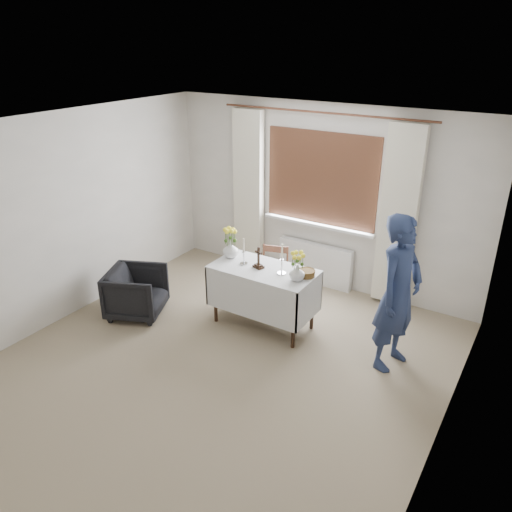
{
  "coord_description": "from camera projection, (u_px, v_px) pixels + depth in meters",
  "views": [
    {
      "loc": [
        2.7,
        -3.45,
        3.28
      ],
      "look_at": [
        -0.01,
        0.86,
        1.0
      ],
      "focal_mm": 35.0,
      "sensor_mm": 36.0,
      "label": 1
    }
  ],
  "objects": [
    {
      "name": "ground",
      "position": [
        214.0,
        370.0,
        5.31
      ],
      "size": [
        5.0,
        5.0,
        0.0
      ],
      "primitive_type": "plane",
      "color": "gray",
      "rests_on": "ground"
    },
    {
      "name": "altar_table",
      "position": [
        263.0,
        297.0,
        5.99
      ],
      "size": [
        1.24,
        0.64,
        0.76
      ],
      "primitive_type": "cube",
      "color": "silver",
      "rests_on": "ground"
    },
    {
      "name": "wooden_chair",
      "position": [
        273.0,
        278.0,
        6.43
      ],
      "size": [
        0.46,
        0.46,
        0.79
      ],
      "primitive_type": null,
      "rotation": [
        0.0,
        0.0,
        0.3
      ],
      "color": "#532B1C",
      "rests_on": "ground"
    },
    {
      "name": "armchair",
      "position": [
        136.0,
        292.0,
        6.26
      ],
      "size": [
        0.89,
        0.88,
        0.62
      ],
      "primitive_type": "imported",
      "rotation": [
        0.0,
        0.0,
        1.99
      ],
      "color": "black",
      "rests_on": "ground"
    },
    {
      "name": "person",
      "position": [
        398.0,
        293.0,
        5.09
      ],
      "size": [
        0.54,
        0.7,
        1.7
      ],
      "primitive_type": "imported",
      "rotation": [
        0.0,
        0.0,
        1.34
      ],
      "color": "#22304F",
      "rests_on": "ground"
    },
    {
      "name": "radiator",
      "position": [
        315.0,
        263.0,
        7.06
      ],
      "size": [
        1.1,
        0.1,
        0.6
      ],
      "primitive_type": "cube",
      "color": "silver",
      "rests_on": "ground"
    },
    {
      "name": "wooden_cross",
      "position": [
        258.0,
        258.0,
        5.8
      ],
      "size": [
        0.14,
        0.12,
        0.26
      ],
      "primitive_type": null,
      "rotation": [
        0.0,
        0.0,
        -0.32
      ],
      "color": "black",
      "rests_on": "altar_table"
    },
    {
      "name": "candlestick_left",
      "position": [
        244.0,
        251.0,
        5.89
      ],
      "size": [
        0.12,
        0.12,
        0.33
      ],
      "primitive_type": null,
      "rotation": [
        0.0,
        0.0,
        0.37
      ],
      "color": "silver",
      "rests_on": "altar_table"
    },
    {
      "name": "candlestick_right",
      "position": [
        282.0,
        259.0,
        5.64
      ],
      "size": [
        0.11,
        0.11,
        0.37
      ],
      "primitive_type": null,
      "rotation": [
        0.0,
        0.0,
        -0.04
      ],
      "color": "silver",
      "rests_on": "altar_table"
    },
    {
      "name": "flower_vase_left",
      "position": [
        231.0,
        250.0,
        6.1
      ],
      "size": [
        0.21,
        0.21,
        0.2
      ],
      "primitive_type": "imported",
      "rotation": [
        0.0,
        0.0,
        0.08
      ],
      "color": "silver",
      "rests_on": "altar_table"
    },
    {
      "name": "flower_vase_right",
      "position": [
        297.0,
        273.0,
        5.52
      ],
      "size": [
        0.18,
        0.18,
        0.18
      ],
      "primitive_type": "imported",
      "rotation": [
        0.0,
        0.0,
        0.01
      ],
      "color": "silver",
      "rests_on": "altar_table"
    },
    {
      "name": "wicker_basket",
      "position": [
        306.0,
        273.0,
        5.64
      ],
      "size": [
        0.23,
        0.23,
        0.08
      ],
      "primitive_type": "cylinder",
      "rotation": [
        0.0,
        0.0,
        0.17
      ],
      "color": "brown",
      "rests_on": "altar_table"
    }
  ]
}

